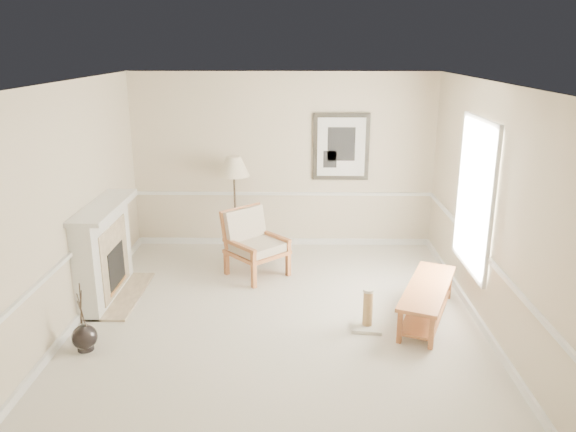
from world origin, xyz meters
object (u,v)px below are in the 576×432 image
(floor_vase, at_px, (85,338))
(bench, at_px, (427,297))
(floor_lamp, at_px, (234,169))
(armchair, at_px, (252,240))
(scratching_post, at_px, (367,316))

(floor_vase, height_order, bench, floor_vase)
(floor_vase, bearing_deg, bench, 11.53)
(bench, bearing_deg, floor_lamp, 137.79)
(floor_lamp, xyz_separation_m, bench, (2.64, -2.40, -1.09))
(armchair, bearing_deg, floor_lamp, 67.47)
(armchair, relative_size, scratching_post, 2.09)
(floor_lamp, bearing_deg, scratching_post, -54.68)
(floor_vase, relative_size, armchair, 0.77)
(bench, bearing_deg, scratching_post, -161.86)
(floor_vase, distance_m, floor_lamp, 3.71)
(armchair, bearing_deg, floor_vase, -170.01)
(scratching_post, bearing_deg, floor_vase, -170.09)
(scratching_post, bearing_deg, floor_lamp, 125.32)
(floor_lamp, relative_size, bench, 0.97)
(armchair, bearing_deg, bench, -75.11)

